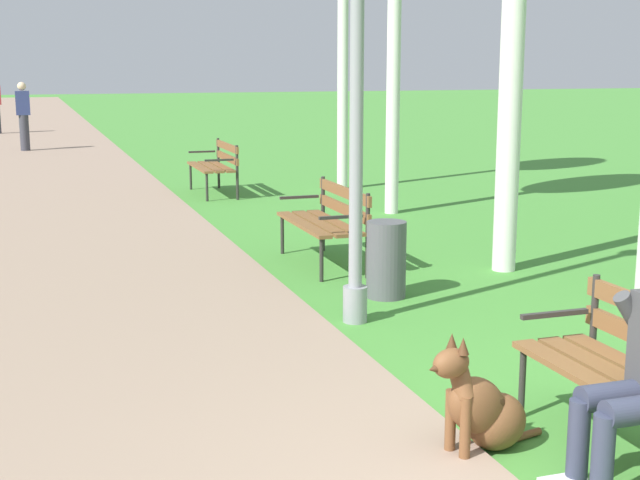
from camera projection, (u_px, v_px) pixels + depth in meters
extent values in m
cube|color=gray|center=(25.00, 137.00, 25.48)|extent=(4.35, 60.00, 0.04)
cube|color=brown|center=(597.00, 384.00, 4.70)|extent=(0.14, 1.50, 0.04)
cube|color=brown|center=(626.00, 381.00, 4.75)|extent=(0.14, 1.50, 0.04)
cylinder|color=#2D2B28|center=(522.00, 382.00, 5.38)|extent=(0.04, 0.04, 0.45)
cylinder|color=#2D2B28|center=(593.00, 342.00, 5.49)|extent=(0.04, 0.04, 0.85)
cube|color=#2D2B28|center=(555.00, 314.00, 5.36)|extent=(0.45, 0.04, 0.03)
cube|color=brown|center=(303.00, 224.00, 9.34)|extent=(0.14, 1.50, 0.04)
cube|color=brown|center=(319.00, 223.00, 9.39)|extent=(0.14, 1.50, 0.04)
cube|color=brown|center=(334.00, 222.00, 9.44)|extent=(0.14, 1.50, 0.04)
cube|color=brown|center=(344.00, 209.00, 9.45)|extent=(0.04, 1.50, 0.11)
cube|color=brown|center=(344.00, 192.00, 9.42)|extent=(0.04, 1.50, 0.11)
cylinder|color=#2D2B28|center=(282.00, 234.00, 10.01)|extent=(0.04, 0.04, 0.45)
cylinder|color=#2D2B28|center=(323.00, 214.00, 10.12)|extent=(0.04, 0.04, 0.85)
cube|color=#2D2B28|center=(299.00, 197.00, 10.00)|extent=(0.45, 0.04, 0.03)
cylinder|color=#2D2B28|center=(321.00, 259.00, 8.73)|extent=(0.04, 0.04, 0.45)
cylinder|color=#2D2B28|center=(368.00, 236.00, 8.84)|extent=(0.04, 0.04, 0.85)
cube|color=#2D2B28|center=(341.00, 217.00, 8.71)|extent=(0.45, 0.04, 0.03)
cube|color=brown|center=(200.00, 167.00, 14.40)|extent=(0.14, 1.50, 0.04)
cube|color=brown|center=(210.00, 167.00, 14.45)|extent=(0.14, 1.50, 0.04)
cube|color=brown|center=(221.00, 166.00, 14.51)|extent=(0.14, 1.50, 0.04)
cube|color=brown|center=(227.00, 158.00, 14.51)|extent=(0.04, 1.50, 0.11)
cube|color=brown|center=(227.00, 147.00, 14.48)|extent=(0.04, 1.50, 0.11)
cylinder|color=#2D2B28|center=(191.00, 176.00, 15.08)|extent=(0.04, 0.04, 0.45)
cylinder|color=#2D2B28|center=(219.00, 163.00, 15.19)|extent=(0.04, 0.04, 0.85)
cube|color=#2D2B28|center=(202.00, 152.00, 15.06)|extent=(0.45, 0.04, 0.03)
cylinder|color=#2D2B28|center=(207.00, 187.00, 13.79)|extent=(0.04, 0.04, 0.45)
cylinder|color=#2D2B28|center=(237.00, 173.00, 13.90)|extent=(0.04, 0.04, 0.85)
cube|color=#2D2B28|center=(219.00, 160.00, 13.78)|extent=(0.45, 0.04, 0.03)
cylinder|color=#33384C|center=(617.00, 395.00, 4.49)|extent=(0.42, 0.14, 0.14)
cylinder|color=#33384C|center=(578.00, 445.00, 4.47)|extent=(0.11, 0.11, 0.47)
cylinder|color=#33384C|center=(602.00, 461.00, 4.29)|extent=(0.11, 0.11, 0.47)
cylinder|color=#3F3F42|center=(634.00, 318.00, 4.56)|extent=(0.25, 0.09, 0.30)
ellipsoid|color=brown|center=(496.00, 421.00, 4.95)|extent=(0.42, 0.36, 0.32)
ellipsoid|color=brown|center=(477.00, 405.00, 4.85)|extent=(0.54, 0.33, 0.48)
ellipsoid|color=#4C2D19|center=(484.00, 397.00, 4.87)|extent=(0.39, 0.27, 0.27)
cylinder|color=brown|center=(450.00, 423.00, 4.85)|extent=(0.06, 0.06, 0.38)
cylinder|color=brown|center=(465.00, 431.00, 4.75)|extent=(0.06, 0.06, 0.38)
cylinder|color=brown|center=(462.00, 384.00, 4.77)|extent=(0.15, 0.19, 0.19)
ellipsoid|color=brown|center=(451.00, 363.00, 4.70)|extent=(0.25, 0.19, 0.16)
cone|color=#4C2D19|center=(436.00, 368.00, 4.65)|extent=(0.12, 0.11, 0.09)
cone|color=#4C2D19|center=(452.00, 341.00, 4.74)|extent=(0.06, 0.06, 0.09)
cone|color=#4C2D19|center=(463.00, 346.00, 4.66)|extent=(0.06, 0.06, 0.09)
cylinder|color=brown|center=(522.00, 436.00, 5.09)|extent=(0.28, 0.11, 0.04)
cylinder|color=gray|center=(355.00, 304.00, 7.39)|extent=(0.20, 0.20, 0.30)
cylinder|color=gray|center=(357.00, 91.00, 7.05)|extent=(0.11, 0.11, 3.78)
cylinder|color=silver|center=(512.00, 56.00, 8.85)|extent=(0.24, 0.24, 4.33)
cylinder|color=silver|center=(393.00, 81.00, 12.40)|extent=(0.19, 0.19, 3.70)
cylinder|color=silver|center=(343.00, 48.00, 14.73)|extent=(0.18, 0.18, 4.67)
cylinder|color=#515156|center=(386.00, 260.00, 8.14)|extent=(0.36, 0.36, 0.70)
cylinder|color=#383842|center=(25.00, 134.00, 21.28)|extent=(0.22, 0.22, 0.88)
cube|color=navy|center=(23.00, 103.00, 21.14)|extent=(0.32, 0.20, 0.56)
sphere|color=beige|center=(22.00, 86.00, 21.07)|extent=(0.20, 0.20, 0.20)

